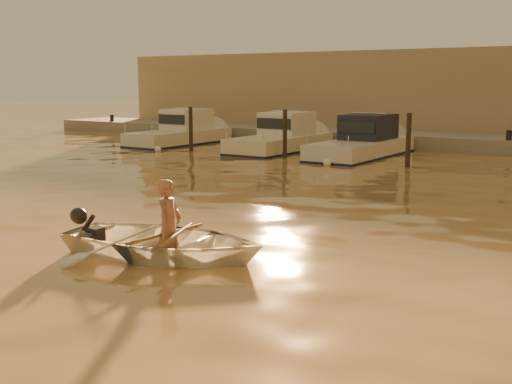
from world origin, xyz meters
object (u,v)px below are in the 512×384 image
Objects in this scene: moored_boat_0 at (179,132)px; waterfront_building at (501,96)px; dinghy at (164,241)px; person at (169,227)px; moored_boat_1 at (280,137)px; moored_boat_2 at (362,142)px.

waterfront_building is (13.06, 11.00, 1.77)m from moored_boat_0.
moored_boat_0 is (-13.60, 16.47, 0.35)m from dinghy.
dinghy is at bearing 90.00° from person.
moored_boat_1 is 13.20m from waterfront_building.
person is 18.17m from moored_boat_1.
waterfront_building is (-0.63, 27.45, 1.84)m from person.
moored_boat_1 is 0.15× the size of waterfront_building.
waterfront_building is (3.04, 11.00, 1.77)m from moored_boat_2.
moored_boat_1 reaches higher than person.
moored_boat_1 and moored_boat_2 have the same top height.
moored_boat_2 is (-3.68, 16.45, 0.07)m from person.
waterfront_building reaches higher than dinghy.
moored_boat_0 and moored_boat_1 have the same top height.
waterfront_building is at bearing 74.53° from moored_boat_2.
waterfront_building is at bearing 57.26° from moored_boat_1.
dinghy is 27.56m from waterfront_building.
dinghy is 0.30m from person.
moored_boat_0 is 1.01× the size of moored_boat_1.
moored_boat_0 is at bearing 180.00° from moored_boat_2.
moored_boat_0 is 0.15× the size of waterfront_building.
dinghy is 0.08× the size of waterfront_building.
moored_boat_0 is 10.02m from moored_boat_2.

